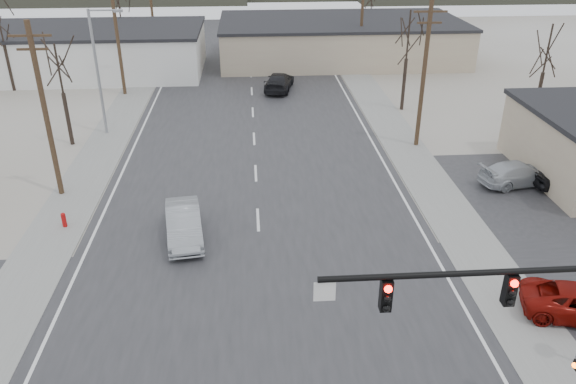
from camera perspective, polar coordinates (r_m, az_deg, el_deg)
name	(u,v)px	position (r m, az deg, el deg)	size (l,w,h in m)	color
ground	(263,316)	(23.80, -2.59, -12.46)	(140.00, 140.00, 0.00)	beige
main_road	(255,167)	(36.65, -3.33, 2.56)	(18.00, 110.00, 0.05)	#2B2A2D
cross_road	(263,316)	(23.79, -2.59, -12.43)	(90.00, 10.00, 0.04)	#2B2A2D
sidewalk_left	(107,143)	(42.53, -17.94, 4.78)	(3.00, 90.00, 0.06)	gray
sidewalk_right	(397,135)	(42.67, 10.98, 5.69)	(3.00, 90.00, 0.06)	gray
traffic_signal_mast	(541,314)	(18.00, 24.31, -11.22)	(8.95, 0.43, 7.20)	black
fire_hydrant	(64,220)	(31.78, -21.81, -2.64)	(0.24, 0.24, 0.87)	#A50C0C
building_left_far	(92,50)	(61.85, -19.30, 13.43)	(22.30, 12.30, 4.50)	silver
building_right_far	(340,39)	(64.57, 5.31, 15.18)	(26.30, 14.30, 4.30)	tan
upole_left_b	(45,109)	(33.89, -23.48, 7.72)	(2.20, 0.30, 10.00)	#44351F
upole_left_c	(117,36)	(52.59, -16.95, 14.94)	(2.20, 0.30, 10.00)	#44351F
upole_left_d	(151,2)	(71.99, -13.75, 18.26)	(2.20, 0.30, 10.00)	#44351F
upole_right_a	(424,73)	(39.53, 13.64, 11.67)	(2.20, 0.30, 10.00)	#44351F
upole_right_b	(362,17)	(60.41, 7.52, 17.24)	(2.20, 0.30, 10.00)	#44351F
streetlight_main	(99,66)	(42.95, -18.60, 12.03)	(2.40, 0.25, 9.00)	gray
tree_left_near	(59,72)	(41.66, -22.22, 11.23)	(3.30, 3.30, 7.35)	#31251E
tree_right_mid	(408,38)	(47.12, 12.12, 15.08)	(3.74, 3.74, 8.33)	#31251E
tree_left_far	(118,0)	(66.45, -16.86, 18.17)	(3.96, 3.96, 8.82)	#31251E
tree_lot	(547,52)	(47.12, 24.86, 12.82)	(3.52, 3.52, 7.84)	#31251E
sedan_crossing	(184,224)	(28.85, -10.54, -3.19)	(1.70, 4.87, 1.60)	gray
car_far_a	(279,82)	(52.68, -0.90, 11.16)	(2.22, 5.45, 1.58)	black
car_far_b	(244,33)	(75.41, -4.53, 15.78)	(1.60, 3.97, 1.35)	black
car_parked_dark_a	(569,176)	(37.52, 26.62, 1.48)	(1.79, 4.46, 1.52)	black
car_parked_silver	(518,174)	(36.72, 22.36, 1.75)	(1.98, 4.87, 1.41)	#A4A8AE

